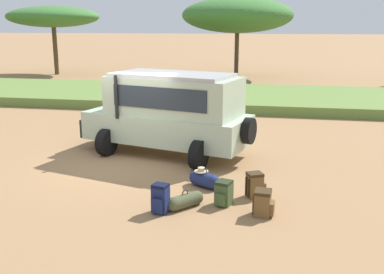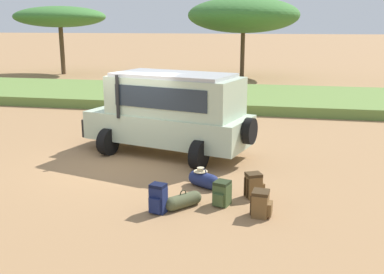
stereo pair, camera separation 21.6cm
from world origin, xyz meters
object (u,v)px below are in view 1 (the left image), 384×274
object	(u,v)px
safari_vehicle	(170,112)
backpack_beside_front_wheel	(255,185)
acacia_tree_left_mid	(53,17)
acacia_tree_centre_back	(238,15)
duffel_bag_soft_canvas	(185,201)
backpack_outermost	(263,203)
backpack_near_rear_wheel	(224,193)
duffel_bag_low_black_case	(204,179)
backpack_cluster_center	(160,199)

from	to	relation	value
safari_vehicle	backpack_beside_front_wheel	world-z (taller)	safari_vehicle
acacia_tree_left_mid	acacia_tree_centre_back	world-z (taller)	acacia_tree_centre_back
safari_vehicle	duffel_bag_soft_canvas	world-z (taller)	safari_vehicle
duffel_bag_soft_canvas	acacia_tree_centre_back	bearing A→B (deg)	92.68
backpack_outermost	duffel_bag_soft_canvas	distance (m)	1.66
backpack_near_rear_wheel	backpack_outermost	distance (m)	0.95
safari_vehicle	acacia_tree_left_mid	world-z (taller)	acacia_tree_left_mid
backpack_beside_front_wheel	acacia_tree_centre_back	xyz separation A→B (m)	(-2.56, 23.17, 4.10)
safari_vehicle	backpack_near_rear_wheel	world-z (taller)	safari_vehicle
duffel_bag_low_black_case	acacia_tree_centre_back	world-z (taller)	acacia_tree_centre_back
backpack_beside_front_wheel	duffel_bag_soft_canvas	xyz separation A→B (m)	(-1.44, -0.89, -0.13)
safari_vehicle	backpack_cluster_center	xyz separation A→B (m)	(0.82, -4.31, -0.99)
backpack_near_rear_wheel	backpack_beside_front_wheel	bearing A→B (deg)	42.23
safari_vehicle	acacia_tree_left_mid	distance (m)	24.03
backpack_beside_front_wheel	backpack_cluster_center	world-z (taller)	backpack_cluster_center
safari_vehicle	acacia_tree_centre_back	size ratio (longest dim) A/B	0.65
backpack_near_rear_wheel	safari_vehicle	bearing A→B (deg)	119.53
backpack_near_rear_wheel	acacia_tree_left_mid	bearing A→B (deg)	124.13
backpack_cluster_center	backpack_outermost	size ratio (longest dim) A/B	1.15
duffel_bag_soft_canvas	acacia_tree_centre_back	world-z (taller)	acacia_tree_centre_back
safari_vehicle	duffel_bag_low_black_case	bearing A→B (deg)	-60.70
safari_vehicle	duffel_bag_low_black_case	world-z (taller)	safari_vehicle
backpack_cluster_center	acacia_tree_left_mid	xyz separation A→B (m)	(-14.47, 23.85, 3.99)
safari_vehicle	duffel_bag_low_black_case	xyz separation A→B (m)	(1.48, -2.63, -1.11)
safari_vehicle	backpack_outermost	xyz separation A→B (m)	(2.93, -4.05, -1.03)
backpack_outermost	backpack_near_rear_wheel	bearing A→B (deg)	154.86
duffel_bag_soft_canvas	acacia_tree_left_mid	xyz separation A→B (m)	(-14.92, 23.49, 4.14)
duffel_bag_soft_canvas	duffel_bag_low_black_case	bearing A→B (deg)	81.13
backpack_cluster_center	duffel_bag_low_black_case	distance (m)	1.81
duffel_bag_low_black_case	duffel_bag_soft_canvas	world-z (taller)	duffel_bag_low_black_case
backpack_outermost	duffel_bag_low_black_case	world-z (taller)	backpack_outermost
duffel_bag_low_black_case	acacia_tree_centre_back	size ratio (longest dim) A/B	0.09
safari_vehicle	duffel_bag_soft_canvas	bearing A→B (deg)	-72.16
safari_vehicle	backpack_beside_front_wheel	xyz separation A→B (m)	(2.71, -3.06, -1.01)
backpack_cluster_center	backpack_near_rear_wheel	size ratio (longest dim) A/B	1.16
backpack_outermost	duffel_bag_low_black_case	distance (m)	2.03
backpack_outermost	duffel_bag_soft_canvas	world-z (taller)	backpack_outermost
backpack_cluster_center	duffel_bag_soft_canvas	world-z (taller)	backpack_cluster_center
duffel_bag_soft_canvas	backpack_outermost	bearing A→B (deg)	-3.45
safari_vehicle	acacia_tree_left_mid	xyz separation A→B (m)	(-13.65, 19.54, 3.00)
backpack_beside_front_wheel	backpack_near_rear_wheel	xyz separation A→B (m)	(-0.65, -0.59, -0.02)
backpack_beside_front_wheel	backpack_cluster_center	size ratio (longest dim) A/B	0.92
backpack_near_rear_wheel	duffel_bag_soft_canvas	world-z (taller)	backpack_near_rear_wheel
safari_vehicle	backpack_outermost	size ratio (longest dim) A/B	10.06
duffel_bag_low_black_case	backpack_near_rear_wheel	bearing A→B (deg)	-59.86
backpack_cluster_center	duffel_bag_soft_canvas	xyz separation A→B (m)	(0.45, 0.36, -0.15)
backpack_outermost	safari_vehicle	bearing A→B (deg)	125.88
acacia_tree_left_mid	safari_vehicle	bearing A→B (deg)	-55.06
duffel_bag_soft_canvas	acacia_tree_centre_back	size ratio (longest dim) A/B	0.09
backpack_near_rear_wheel	backpack_outermost	xyz separation A→B (m)	(0.86, -0.41, 0.00)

